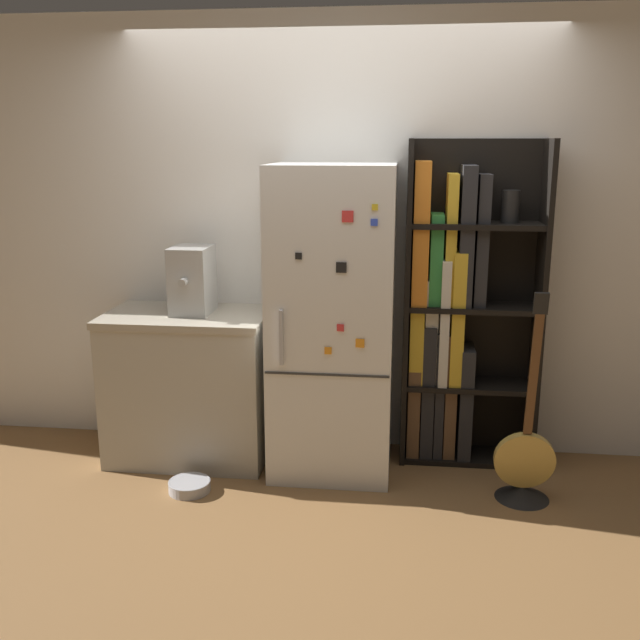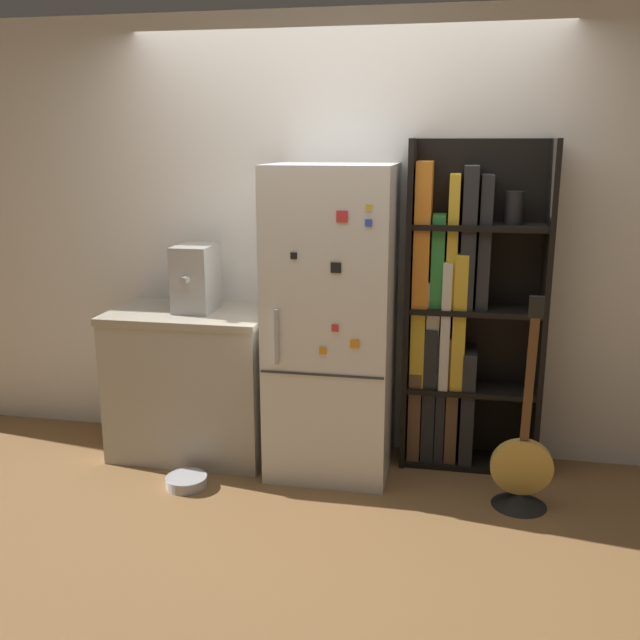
{
  "view_description": "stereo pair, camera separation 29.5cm",
  "coord_description": "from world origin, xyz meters",
  "px_view_note": "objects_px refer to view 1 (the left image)",
  "views": [
    {
      "loc": [
        0.39,
        -3.78,
        1.87
      ],
      "look_at": [
        -0.08,
        0.15,
        0.88
      ],
      "focal_mm": 40.0,
      "sensor_mm": 36.0,
      "label": 1
    },
    {
      "loc": [
        0.68,
        -3.74,
        1.87
      ],
      "look_at": [
        -0.08,
        0.15,
        0.88
      ],
      "focal_mm": 40.0,
      "sensor_mm": 36.0,
      "label": 2
    }
  ],
  "objects_px": {
    "espresso_machine": "(192,280)",
    "guitar": "(524,469)",
    "pet_bowl": "(190,485)",
    "refrigerator": "(333,321)",
    "bookshelf": "(455,316)"
  },
  "relations": [
    {
      "from": "espresso_machine",
      "to": "guitar",
      "type": "xyz_separation_m",
      "value": [
        1.89,
        -0.35,
        -0.92
      ]
    },
    {
      "from": "pet_bowl",
      "to": "refrigerator",
      "type": "bearing_deg",
      "value": 30.22
    },
    {
      "from": "espresso_machine",
      "to": "refrigerator",
      "type": "bearing_deg",
      "value": -3.45
    },
    {
      "from": "bookshelf",
      "to": "guitar",
      "type": "distance_m",
      "value": 0.95
    },
    {
      "from": "espresso_machine",
      "to": "pet_bowl",
      "type": "height_order",
      "value": "espresso_machine"
    },
    {
      "from": "refrigerator",
      "to": "guitar",
      "type": "xyz_separation_m",
      "value": [
        1.06,
        -0.3,
        -0.71
      ]
    },
    {
      "from": "bookshelf",
      "to": "pet_bowl",
      "type": "relative_size",
      "value": 8.19
    },
    {
      "from": "espresso_machine",
      "to": "pet_bowl",
      "type": "distance_m",
      "value": 1.17
    },
    {
      "from": "bookshelf",
      "to": "guitar",
      "type": "xyz_separation_m",
      "value": [
        0.36,
        -0.5,
        -0.71
      ]
    },
    {
      "from": "espresso_machine",
      "to": "pet_bowl",
      "type": "relative_size",
      "value": 1.69
    },
    {
      "from": "bookshelf",
      "to": "refrigerator",
      "type": "bearing_deg",
      "value": -164.19
    },
    {
      "from": "refrigerator",
      "to": "bookshelf",
      "type": "bearing_deg",
      "value": 15.81
    },
    {
      "from": "pet_bowl",
      "to": "espresso_machine",
      "type": "bearing_deg",
      "value": 99.55
    },
    {
      "from": "guitar",
      "to": "refrigerator",
      "type": "bearing_deg",
      "value": 163.98
    },
    {
      "from": "bookshelf",
      "to": "espresso_machine",
      "type": "height_order",
      "value": "bookshelf"
    }
  ]
}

